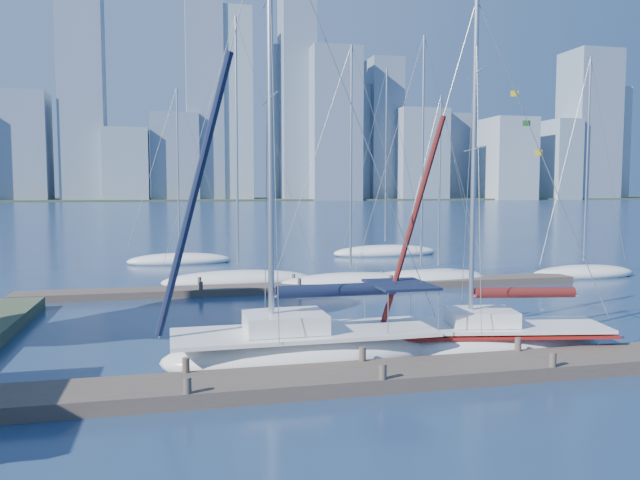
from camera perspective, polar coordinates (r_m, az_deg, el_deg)
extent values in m
plane|color=navy|center=(17.70, 4.78, -12.96)|extent=(700.00, 700.00, 0.00)
cube|color=#483D34|center=(17.64, 4.78, -12.34)|extent=(26.00, 2.00, 0.40)
cube|color=#483D34|center=(33.25, -0.47, -4.30)|extent=(30.00, 1.80, 0.36)
cube|color=#38472D|center=(336.12, -12.35, 3.62)|extent=(800.00, 100.00, 1.50)
ellipsoid|color=white|center=(19.55, -1.44, -10.46)|extent=(8.71, 2.91, 1.52)
cube|color=white|center=(19.38, -1.45, -8.43)|extent=(8.06, 2.68, 0.12)
cube|color=white|center=(19.18, -3.25, -7.48)|extent=(2.45, 1.87, 0.56)
cylinder|color=silver|center=(18.80, -4.57, 10.88)|extent=(0.18, 0.18, 12.76)
cylinder|color=silver|center=(19.39, 1.56, -4.90)|extent=(4.11, 0.13, 0.10)
cylinder|color=black|center=(19.37, 1.56, -4.60)|extent=(3.79, 0.43, 0.41)
cube|color=black|center=(20.00, 7.35, -4.05)|extent=(1.85, 2.43, 0.08)
ellipsoid|color=white|center=(21.76, 15.84, -9.16)|extent=(7.92, 3.84, 1.33)
cube|color=white|center=(21.62, 15.87, -7.56)|extent=(7.33, 3.54, 0.11)
cube|color=white|center=(21.40, 14.53, -6.81)|extent=(2.39, 1.98, 0.49)
cylinder|color=silver|center=(20.89, 13.87, 6.65)|extent=(0.16, 0.16, 10.48)
cylinder|color=silver|center=(21.74, 18.21, -4.81)|extent=(3.55, 0.75, 0.09)
cylinder|color=#460F13|center=(21.72, 18.22, -4.58)|extent=(3.32, 0.96, 0.36)
cube|color=maroon|center=(21.65, 15.86, -7.95)|extent=(7.51, 3.67, 0.09)
ellipsoid|color=white|center=(35.45, -7.49, -3.72)|extent=(8.80, 4.07, 1.20)
cylinder|color=silver|center=(35.17, -7.62, 8.81)|extent=(0.13, 0.13, 13.68)
ellipsoid|color=white|center=(34.35, 2.81, -3.96)|extent=(8.31, 3.26, 1.17)
cylinder|color=silver|center=(34.01, 2.85, 7.51)|extent=(0.13, 0.13, 11.97)
ellipsoid|color=white|center=(35.82, 9.21, -3.65)|extent=(8.17, 3.13, 1.19)
cylinder|color=silver|center=(35.51, 9.36, 7.96)|extent=(0.13, 0.13, 12.72)
ellipsoid|color=white|center=(37.65, 10.75, -3.33)|extent=(5.88, 3.08, 0.96)
cylinder|color=silver|center=(37.30, 10.89, 5.31)|extent=(0.10, 0.10, 9.92)
ellipsoid|color=white|center=(41.52, 22.94, -2.85)|extent=(7.14, 3.29, 1.09)
cylinder|color=silver|center=(41.23, 23.25, 6.73)|extent=(0.12, 0.12, 12.26)
ellipsoid|color=white|center=(46.26, -12.71, -1.85)|extent=(7.48, 2.60, 1.13)
cylinder|color=silver|center=(46.00, -12.86, 6.32)|extent=(0.12, 0.12, 11.51)
ellipsoid|color=white|center=(50.99, 5.98, -1.14)|extent=(8.97, 5.80, 1.26)
cylinder|color=silver|center=(50.81, 6.05, 7.66)|extent=(0.14, 0.14, 13.80)
cube|color=slate|center=(310.90, -25.41, 7.71)|extent=(21.01, 17.63, 48.74)
cube|color=gray|center=(328.52, -20.76, 6.88)|extent=(14.96, 17.61, 39.73)
cube|color=gray|center=(301.88, -17.26, 6.56)|extent=(19.96, 19.81, 33.09)
cube|color=slate|center=(303.09, -13.12, 7.35)|extent=(21.97, 16.86, 40.59)
cube|color=gray|center=(309.31, -8.36, 12.08)|extent=(21.84, 14.99, 91.29)
cube|color=gray|center=(327.47, -3.15, 10.49)|extent=(14.88, 17.46, 77.48)
cube|color=slate|center=(305.83, 1.31, 10.47)|extent=(23.64, 18.95, 72.82)
cube|color=gray|center=(326.29, 4.10, 8.78)|extent=(14.37, 17.11, 57.89)
cube|color=gray|center=(319.92, 9.11, 7.68)|extent=(24.59, 18.80, 45.26)
cube|color=slate|center=(359.87, 11.94, 7.44)|extent=(15.59, 17.52, 47.05)
cube|color=gray|center=(340.48, 16.75, 7.08)|extent=(22.66, 23.94, 41.96)
cube|color=gray|center=(356.67, 21.01, 6.83)|extent=(14.46, 21.38, 41.78)
cube|color=slate|center=(371.71, 23.33, 9.55)|extent=(25.17, 23.60, 79.10)
cube|color=gray|center=(402.94, 24.79, 7.99)|extent=(17.61, 17.08, 63.75)
cube|color=slate|center=(313.80, -20.99, 14.77)|extent=(19.41, 18.00, 124.32)
cube|color=slate|center=(309.74, -10.53, 12.97)|extent=(17.17, 18.00, 101.20)
cube|color=slate|center=(315.19, -2.11, 12.91)|extent=(16.22, 18.00, 101.34)
cube|color=slate|center=(325.04, 5.82, 9.96)|extent=(16.28, 18.00, 71.20)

